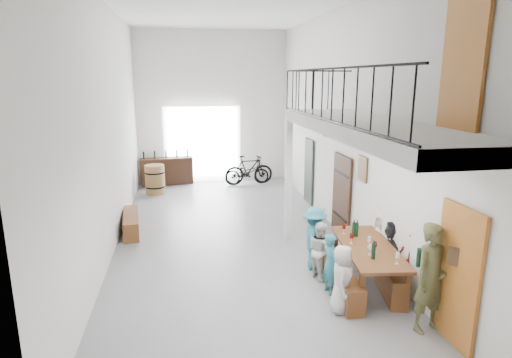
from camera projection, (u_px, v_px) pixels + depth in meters
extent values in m
plane|color=slate|center=(232.00, 236.00, 10.64)|extent=(12.00, 12.00, 0.00)
plane|color=white|center=(212.00, 108.00, 15.75)|extent=(5.50, 0.00, 5.50)
plane|color=white|center=(299.00, 190.00, 4.25)|extent=(5.50, 0.00, 5.50)
plane|color=white|center=(108.00, 127.00, 9.55)|extent=(0.00, 12.00, 12.00)
plane|color=white|center=(342.00, 123.00, 10.46)|extent=(0.00, 12.00, 12.00)
plane|color=white|center=(229.00, 0.00, 9.36)|extent=(12.00, 12.00, 0.00)
cube|color=white|center=(203.00, 144.00, 15.94)|extent=(2.80, 0.08, 2.80)
cube|color=#B06625|center=(457.00, 276.00, 6.15)|extent=(0.06, 0.95, 2.10)
cube|color=#331C11|center=(342.00, 195.00, 10.57)|extent=(0.06, 1.10, 2.00)
cube|color=#2A332B|center=(309.00, 171.00, 13.25)|extent=(0.06, 0.80, 2.00)
cube|color=#B06625|center=(464.00, 58.00, 5.82)|extent=(0.06, 0.90, 1.95)
cube|color=#47321C|center=(363.00, 169.00, 9.31)|extent=(0.04, 0.45, 0.55)
cylinder|color=white|center=(324.00, 131.00, 11.68)|extent=(0.04, 0.28, 0.28)
cube|color=silver|center=(370.00, 129.00, 7.21)|extent=(1.50, 5.60, 0.25)
cube|color=black|center=(331.00, 68.00, 6.86)|extent=(0.03, 5.60, 0.03)
cube|color=black|center=(329.00, 120.00, 7.05)|extent=(0.03, 5.60, 0.03)
cube|color=black|center=(320.00, 71.00, 9.65)|extent=(1.50, 0.03, 0.03)
cube|color=silver|center=(288.00, 182.00, 10.09)|extent=(0.14, 0.14, 2.88)
cube|color=brown|center=(368.00, 247.00, 7.94)|extent=(1.19, 2.33, 0.06)
cube|color=brown|center=(361.00, 292.00, 7.09)|extent=(0.08, 0.08, 0.73)
cube|color=brown|center=(407.00, 292.00, 7.12)|extent=(0.08, 0.08, 0.73)
cube|color=brown|center=(335.00, 248.00, 8.95)|extent=(0.08, 0.08, 0.73)
cube|color=brown|center=(371.00, 247.00, 8.98)|extent=(0.08, 0.08, 0.73)
cube|color=brown|center=(337.00, 277.00, 7.91)|extent=(0.42, 2.07, 0.47)
cube|color=brown|center=(383.00, 268.00, 8.22)|extent=(0.74, 2.31, 0.53)
cylinder|color=black|center=(357.00, 228.00, 8.38)|extent=(0.07, 0.07, 0.35)
cylinder|color=black|center=(374.00, 249.00, 7.33)|extent=(0.07, 0.07, 0.35)
cylinder|color=black|center=(354.00, 228.00, 8.39)|extent=(0.07, 0.07, 0.35)
cube|color=brown|center=(131.00, 223.00, 10.86)|extent=(0.54, 1.70, 0.47)
cylinder|color=brown|center=(155.00, 179.00, 14.39)|extent=(0.65, 0.65, 0.98)
cylinder|color=black|center=(155.00, 186.00, 14.45)|extent=(0.67, 0.67, 0.05)
cylinder|color=black|center=(155.00, 172.00, 14.34)|extent=(0.67, 0.67, 0.05)
cube|color=#331C11|center=(167.00, 171.00, 15.65)|extent=(1.92, 0.76, 0.98)
cylinder|color=black|center=(144.00, 155.00, 15.23)|extent=(0.06, 0.06, 0.28)
cylinder|color=black|center=(155.00, 155.00, 15.40)|extent=(0.06, 0.06, 0.28)
cylinder|color=black|center=(166.00, 154.00, 15.47)|extent=(0.06, 0.06, 0.28)
cylinder|color=black|center=(177.00, 154.00, 15.58)|extent=(0.06, 0.06, 0.28)
cylinder|color=black|center=(187.00, 153.00, 15.75)|extent=(0.06, 0.06, 0.28)
imported|color=silver|center=(342.00, 279.00, 7.09)|extent=(0.57, 0.67, 1.17)
imported|color=teal|center=(330.00, 264.00, 7.70)|extent=(0.35, 0.46, 1.14)
imported|color=silver|center=(320.00, 250.00, 8.32)|extent=(0.56, 0.64, 1.13)
imported|color=teal|center=(314.00, 239.00, 8.67)|extent=(0.60, 0.90, 1.31)
imported|color=maroon|center=(412.00, 263.00, 7.65)|extent=(0.50, 0.77, 1.22)
imported|color=black|center=(392.00, 250.00, 8.26)|extent=(0.70, 1.15, 1.18)
imported|color=silver|center=(382.00, 240.00, 8.78)|extent=(0.43, 0.60, 1.15)
imported|color=#4F512D|center=(432.00, 278.00, 6.50)|extent=(0.72, 0.57, 1.74)
imported|color=#144715|center=(318.00, 214.00, 11.67)|extent=(0.42, 0.38, 0.41)
imported|color=black|center=(247.00, 173.00, 15.64)|extent=(1.69, 0.72, 0.86)
imported|color=black|center=(249.00, 170.00, 15.62)|extent=(1.84, 0.70, 1.08)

